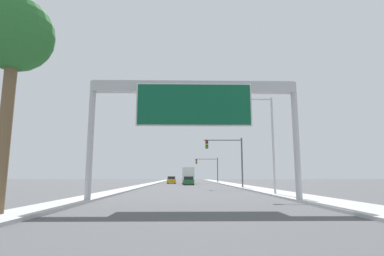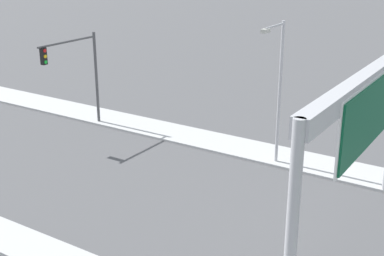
% 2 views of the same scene
% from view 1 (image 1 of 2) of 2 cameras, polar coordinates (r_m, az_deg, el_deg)
% --- Properties ---
extents(sidewalk_right, '(3.00, 120.00, 0.15)m').
position_cam_1_polar(sidewalk_right, '(61.17, 6.68, -10.46)').
color(sidewalk_right, '#B5B5B5').
rests_on(sidewalk_right, ground).
extents(median_strip_left, '(2.00, 120.00, 0.15)m').
position_cam_1_polar(median_strip_left, '(60.99, -7.66, -10.44)').
color(median_strip_left, '#B5B5B5').
rests_on(median_strip_left, ground).
extents(sign_gantry, '(13.28, 0.73, 7.58)m').
position_cam_1_polar(sign_gantry, '(19.03, 0.39, 4.74)').
color(sign_gantry, '#B2B2B7').
rests_on(sign_gantry, ground).
extents(car_near_right, '(1.89, 4.51, 1.49)m').
position_cam_1_polar(car_near_right, '(54.28, -0.66, -10.04)').
color(car_near_right, '#1E662D').
rests_on(car_near_right, ground).
extents(car_far_left, '(1.73, 4.80, 1.48)m').
position_cam_1_polar(car_far_left, '(64.50, -3.91, -9.87)').
color(car_far_left, gold).
rests_on(car_far_left, ground).
extents(truck_box_primary, '(2.35, 8.91, 3.25)m').
position_cam_1_polar(truck_box_primary, '(62.31, -0.73, -9.04)').
color(truck_box_primary, red).
rests_on(truck_box_primary, ground).
extents(traffic_light_near_intersection, '(5.03, 0.32, 6.49)m').
position_cam_1_polar(traffic_light_near_intersection, '(39.11, 7.20, -4.89)').
color(traffic_light_near_intersection, '#4C4C4F').
rests_on(traffic_light_near_intersection, ground).
extents(traffic_light_mid_block, '(5.35, 0.32, 5.70)m').
position_cam_1_polar(traffic_light_mid_block, '(68.85, 3.38, -7.13)').
color(traffic_light_mid_block, '#4C4C4F').
rests_on(traffic_light_mid_block, ground).
extents(palm_tree_foreground, '(3.18, 3.18, 9.10)m').
position_cam_1_polar(palm_tree_foreground, '(15.10, -30.78, 14.52)').
color(palm_tree_foreground, brown).
rests_on(palm_tree_foreground, ground).
extents(street_lamp_right, '(2.60, 0.28, 8.26)m').
position_cam_1_polar(street_lamp_right, '(26.12, 14.45, -1.53)').
color(street_lamp_right, '#B2B2B7').
rests_on(street_lamp_right, ground).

